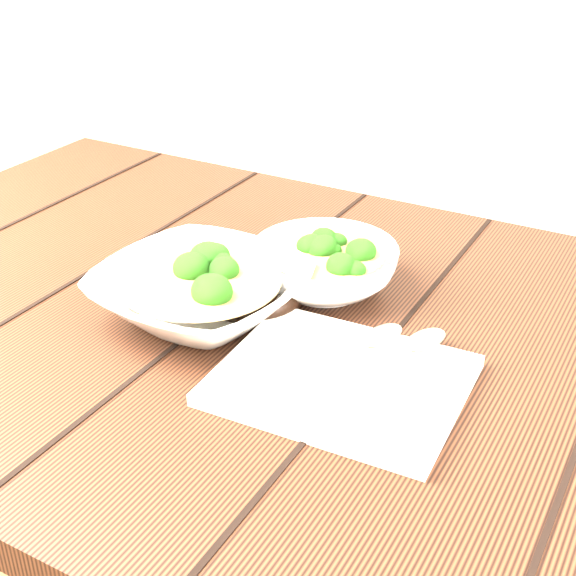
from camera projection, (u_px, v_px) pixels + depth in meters
The scene contains 7 objects.
table at pixel (244, 391), 1.00m from camera, with size 1.20×0.80×0.75m.
soup_bowl_front at pixel (201, 292), 0.92m from camera, with size 0.25×0.25×0.07m.
soup_bowl_back at pixel (324, 266), 0.98m from camera, with size 0.19×0.19×0.06m.
trivet at pixel (254, 294), 0.95m from camera, with size 0.12×0.12×0.03m, color black.
napkin at pixel (341, 380), 0.81m from camera, with size 0.24×0.20×0.01m, color beige.
spoon_left at pixel (359, 349), 0.84m from camera, with size 0.07×0.20×0.01m.
spoon_right at pixel (402, 353), 0.83m from camera, with size 0.08×0.20×0.01m.
Camera 1 is at (0.45, -0.69, 1.22)m, focal length 50.00 mm.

